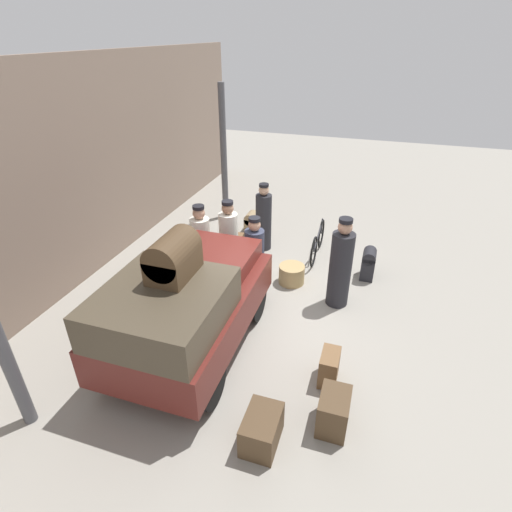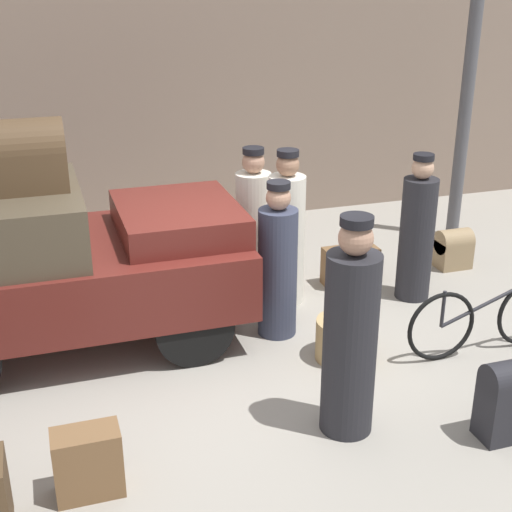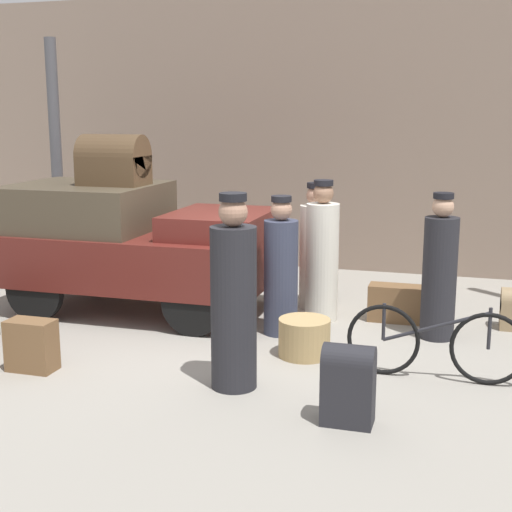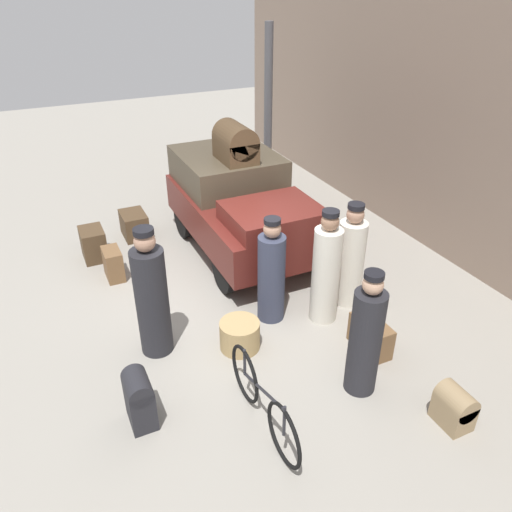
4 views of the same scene
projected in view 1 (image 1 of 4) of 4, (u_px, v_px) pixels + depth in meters
name	position (u px, v px, depth m)	size (l,w,h in m)	color
ground_plane	(262.00, 302.00, 8.15)	(30.00, 30.00, 0.00)	gray
station_building_facade	(72.00, 176.00, 8.13)	(16.00, 0.15, 4.50)	gray
canopy_pillar_right	(224.00, 155.00, 11.03)	(0.18, 0.18, 3.71)	#4C4C51
truck	(186.00, 306.00, 6.50)	(3.44, 1.87, 1.66)	black
bicycle	(318.00, 242.00, 9.68)	(1.73, 0.04, 0.77)	black
wicker_basket	(292.00, 274.00, 8.70)	(0.56, 0.56, 0.41)	tan
porter_standing_middle	(229.00, 243.00, 8.70)	(0.41, 0.41, 1.78)	silver
porter_lifting_near_truck	(340.00, 267.00, 7.73)	(0.44, 0.44, 1.87)	#232328
conductor_in_dark_uniform	(254.00, 257.00, 8.25)	(0.40, 0.40, 1.65)	#33384C
porter_with_bicycle	(264.00, 220.00, 9.82)	(0.39, 0.39, 1.71)	#232328
porter_carrying_trunk	(201.00, 245.00, 8.71)	(0.42, 0.42, 1.69)	silver
suitcase_small_leather	(334.00, 411.00, 5.47)	(0.57, 0.41, 0.57)	#4C3823
trunk_umber_medium	(262.00, 430.00, 5.27)	(0.66, 0.45, 0.49)	#4C3823
trunk_barrel_dark	(368.00, 263.00, 8.81)	(0.44, 0.29, 0.70)	#232328
suitcase_tan_flat	(329.00, 367.00, 6.22)	(0.49, 0.28, 0.53)	brown
trunk_wicker_pale	(251.00, 221.00, 11.02)	(0.42, 0.31, 0.51)	#937A56
trunk_large_brown	(236.00, 246.00, 9.79)	(0.65, 0.31, 0.46)	brown
trunk_on_truck_roof	(173.00, 257.00, 5.82)	(0.84, 0.56, 0.66)	#4C3823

